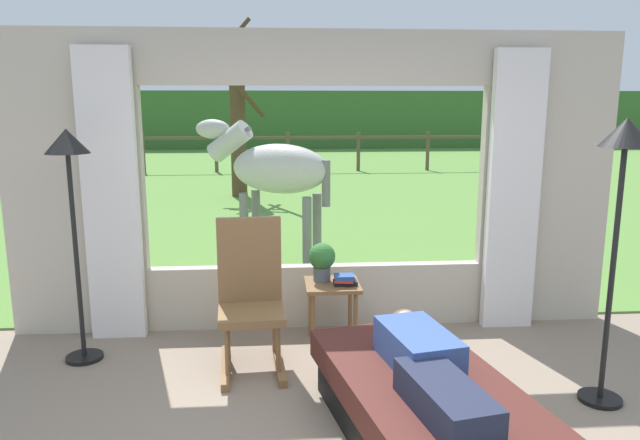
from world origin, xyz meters
The scene contains 16 objects.
back_wall_with_window centered at (0.00, 2.26, 1.25)m, with size 5.20×0.12×2.55m.
curtain_panel_left centered at (-1.69, 2.12, 1.20)m, with size 0.44×0.10×2.40m, color silver.
curtain_panel_right centered at (1.69, 2.12, 1.20)m, with size 0.44×0.10×2.40m, color silver.
outdoor_pasture_lawn centered at (0.00, 13.16, 0.01)m, with size 36.00×21.68×0.02m, color #568438.
distant_hill_ridge centered at (0.00, 23.00, 1.20)m, with size 36.00×2.00×2.40m, color #38662D.
recliner_sofa centered at (0.49, 0.33, 0.22)m, with size 1.22×1.84×0.42m.
reclining_person centered at (0.49, 0.28, 0.52)m, with size 0.45×1.43×0.22m.
rocking_chair centered at (-0.54, 1.48, 0.55)m, with size 0.51×0.71×1.12m.
side_table centered at (0.10, 1.83, 0.43)m, with size 0.44×0.44×0.52m.
potted_plant centered at (0.02, 1.89, 0.70)m, with size 0.22×0.22×0.32m.
book_stack centered at (0.20, 1.76, 0.56)m, with size 0.19×0.15×0.09m.
floor_lamp_left centered at (-1.85, 1.66, 1.44)m, with size 0.32×0.32×1.78m.
floor_lamp_right centered at (1.80, 0.73, 1.51)m, with size 0.32×0.32×1.87m.
horse centered at (-0.37, 4.43, 1.16)m, with size 1.77×1.11×1.73m.
pasture_tree centered at (-1.11, 9.63, 1.69)m, with size 1.40×1.27×3.66m.
pasture_fence_line centered at (0.00, 13.98, 0.74)m, with size 16.10×0.10×1.10m.
Camera 1 is at (-0.34, -2.78, 1.97)m, focal length 33.33 mm.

